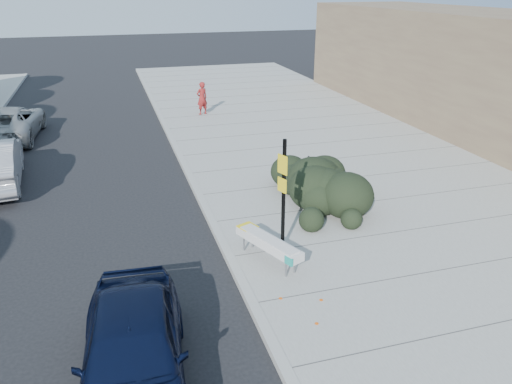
{
  "coord_description": "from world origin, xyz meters",
  "views": [
    {
      "loc": [
        -2.43,
        -10.32,
        6.33
      ],
      "look_at": [
        1.19,
        1.79,
        1.0
      ],
      "focal_mm": 35.0,
      "sensor_mm": 36.0,
      "label": 1
    }
  ],
  "objects_px": {
    "suv_silver": "(9,123)",
    "bench": "(268,243)",
    "bike_rack": "(310,171)",
    "sedan_navy": "(133,351)",
    "sign_post": "(283,190)",
    "pedestrian": "(202,98)"
  },
  "relations": [
    {
      "from": "bench",
      "to": "sign_post",
      "type": "distance_m",
      "value": 1.31
    },
    {
      "from": "bench",
      "to": "pedestrian",
      "type": "relative_size",
      "value": 1.26
    },
    {
      "from": "bike_rack",
      "to": "sedan_navy",
      "type": "xyz_separation_m",
      "value": [
        -6.0,
        -7.0,
        -0.02
      ]
    },
    {
      "from": "bike_rack",
      "to": "suv_silver",
      "type": "bearing_deg",
      "value": 149.97
    },
    {
      "from": "bike_rack",
      "to": "suv_silver",
      "type": "xyz_separation_m",
      "value": [
        -10.14,
        9.46,
        -0.05
      ]
    },
    {
      "from": "sign_post",
      "to": "sedan_navy",
      "type": "xyz_separation_m",
      "value": [
        -3.83,
        -3.5,
        -1.02
      ]
    },
    {
      "from": "suv_silver",
      "to": "bench",
      "type": "bearing_deg",
      "value": 123.35
    },
    {
      "from": "sedan_navy",
      "to": "pedestrian",
      "type": "distance_m",
      "value": 18.35
    },
    {
      "from": "pedestrian",
      "to": "bike_rack",
      "type": "bearing_deg",
      "value": 75.84
    },
    {
      "from": "sign_post",
      "to": "suv_silver",
      "type": "xyz_separation_m",
      "value": [
        -7.97,
        12.96,
        -1.06
      ]
    },
    {
      "from": "sign_post",
      "to": "sedan_navy",
      "type": "relative_size",
      "value": 0.66
    },
    {
      "from": "sign_post",
      "to": "bike_rack",
      "type": "bearing_deg",
      "value": 37.91
    },
    {
      "from": "bike_rack",
      "to": "pedestrian",
      "type": "height_order",
      "value": "pedestrian"
    },
    {
      "from": "suv_silver",
      "to": "pedestrian",
      "type": "relative_size",
      "value": 3.12
    },
    {
      "from": "sign_post",
      "to": "suv_silver",
      "type": "bearing_deg",
      "value": 101.27
    },
    {
      "from": "suv_silver",
      "to": "pedestrian",
      "type": "xyz_separation_m",
      "value": [
        8.74,
        1.3,
        0.26
      ]
    },
    {
      "from": "sign_post",
      "to": "pedestrian",
      "type": "distance_m",
      "value": 14.31
    },
    {
      "from": "sedan_navy",
      "to": "bench",
      "type": "bearing_deg",
      "value": 47.17
    },
    {
      "from": "sign_post",
      "to": "suv_silver",
      "type": "distance_m",
      "value": 15.25
    },
    {
      "from": "bike_rack",
      "to": "pedestrian",
      "type": "bearing_deg",
      "value": 110.4
    },
    {
      "from": "sign_post",
      "to": "sedan_navy",
      "type": "bearing_deg",
      "value": -157.94
    },
    {
      "from": "bench",
      "to": "bike_rack",
      "type": "xyz_separation_m",
      "value": [
        2.67,
        3.95,
        0.12
      ]
    }
  ]
}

